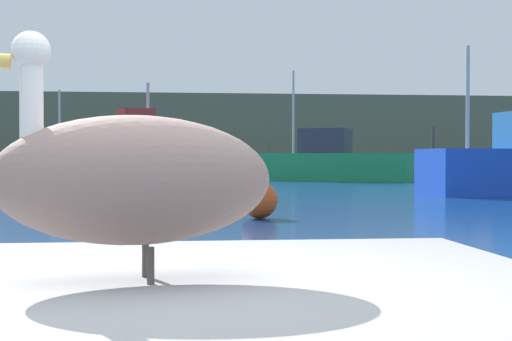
% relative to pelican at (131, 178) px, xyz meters
% --- Properties ---
extents(hillside_backdrop, '(140.00, 12.76, 6.72)m').
position_rel_pelican_xyz_m(hillside_backdrop, '(0.16, 66.47, 2.25)').
color(hillside_backdrop, '#5B664C').
rests_on(hillside_backdrop, ground).
extents(pelican, '(1.44, 0.69, 0.99)m').
position_rel_pelican_xyz_m(pelican, '(0.00, 0.00, 0.00)').
color(pelican, gray).
rests_on(pelican, pier_dock).
extents(fishing_boat_green, '(8.02, 5.72, 5.89)m').
position_rel_pelican_xyz_m(fishing_boat_green, '(8.50, 35.51, -0.13)').
color(fishing_boat_green, '#1E8C4C').
rests_on(fishing_boat_green, ground).
extents(fishing_boat_teal, '(7.37, 2.76, 4.76)m').
position_rel_pelican_xyz_m(fishing_boat_teal, '(-3.80, 36.61, -0.35)').
color(fishing_boat_teal, teal).
rests_on(fishing_boat_teal, ground).
extents(fishing_boat_white, '(4.79, 3.20, 4.16)m').
position_rel_pelican_xyz_m(fishing_boat_white, '(-1.96, 26.06, -0.11)').
color(fishing_boat_white, white).
rests_on(fishing_boat_white, ground).
extents(mooring_buoy, '(0.72, 0.72, 0.72)m').
position_rel_pelican_xyz_m(mooring_buoy, '(1.84, 11.56, -0.75)').
color(mooring_buoy, '#E54C19').
rests_on(mooring_buoy, ground).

